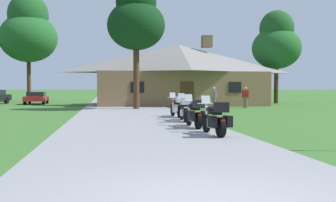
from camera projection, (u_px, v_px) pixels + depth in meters
The scene contains 13 objects.
ground_plane at pixel (129, 113), 25.23m from camera, with size 500.00×500.00×0.00m, color #386628.
asphalt_driveway at pixel (131, 115), 23.25m from camera, with size 6.40×80.00×0.06m, color gray.
motorcycle_black_nearest_to_camera at pixel (216, 119), 13.07m from camera, with size 0.81×2.08×1.30m.
motorcycle_black_second_in_row at pixel (195, 114), 15.60m from camera, with size 0.77×2.08×1.30m.
motorcycle_orange_third_in_row at pixel (184, 109), 18.57m from camera, with size 0.66×2.08×1.30m.
motorcycle_red_farthest_in_row at pixel (178, 107), 21.07m from camera, with size 0.85×2.08×1.30m.
stone_lodge at pixel (179, 74), 36.83m from camera, with size 15.65×8.33×6.47m.
bystander_red_shirt_near_lodge at pixel (245, 96), 31.18m from camera, with size 0.50×0.36×1.67m.
bystander_gray_shirt_beside_signpost at pixel (214, 97), 29.66m from camera, with size 0.30×0.54×1.67m.
tree_by_lodge_front at pixel (136, 19), 29.07m from camera, with size 4.25×4.25×9.47m.
tree_right_of_lodge at pixel (277, 43), 40.16m from camera, with size 4.92×4.92×9.41m.
tree_left_far at pixel (28, 31), 44.76m from camera, with size 6.41×6.41×12.18m.
parked_red_sedan_far_left at pixel (36, 98), 38.59m from camera, with size 2.00×4.25×1.20m.
Camera 1 is at (-1.29, -5.27, 1.65)m, focal length 42.46 mm.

